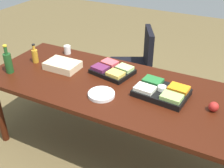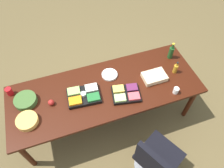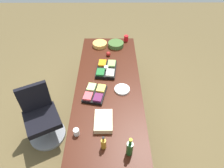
{
  "view_description": "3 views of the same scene",
  "coord_description": "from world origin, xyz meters",
  "views": [
    {
      "loc": [
        -0.8,
        1.83,
        2.0
      ],
      "look_at": [
        0.09,
        0.1,
        0.83
      ],
      "focal_mm": 43.95,
      "sensor_mm": 36.0,
      "label": 1
    },
    {
      "loc": [
        -0.45,
        -1.57,
        3.05
      ],
      "look_at": [
        0.1,
        0.01,
        0.82
      ],
      "focal_mm": 33.57,
      "sensor_mm": 36.0,
      "label": 2
    },
    {
      "loc": [
        2.18,
        0.05,
        2.82
      ],
      "look_at": [
        0.05,
        0.06,
        0.8
      ],
      "focal_mm": 32.41,
      "sensor_mm": 36.0,
      "label": 3
    }
  ],
  "objects": [
    {
      "name": "paper_cup",
      "position": [
        0.86,
        -0.36,
        0.81
      ],
      "size": [
        0.08,
        0.08,
        0.09
      ],
      "primitive_type": "cylinder",
      "rotation": [
        0.0,
        0.0,
        0.21
      ],
      "color": "white",
      "rests_on": "conference_table"
    },
    {
      "name": "apple_red",
      "position": [
        -0.72,
        -0.01,
        0.8
      ],
      "size": [
        0.09,
        0.09,
        0.08
      ],
      "primitive_type": "sphere",
      "rotation": [
        0.0,
        0.0,
        -0.21
      ],
      "color": "#AB211D",
      "rests_on": "conference_table"
    },
    {
      "name": "veggie_tray",
      "position": [
        -0.3,
        -0.03,
        0.8
      ],
      "size": [
        0.45,
        0.34,
        0.09
      ],
      "color": "black",
      "rests_on": "conference_table"
    },
    {
      "name": "conference_table",
      "position": [
        0.0,
        0.0,
        0.69
      ],
      "size": [
        2.59,
        0.96,
        0.76
      ],
      "color": "#3A1408",
      "rests_on": "ground"
    },
    {
      "name": "fruit_platter",
      "position": [
        0.22,
        -0.18,
        0.79
      ],
      "size": [
        0.41,
        0.35,
        0.07
      ],
      "color": "black",
      "rests_on": "conference_table"
    },
    {
      "name": "paper_plate_stack",
      "position": [
        0.13,
        0.2,
        0.78
      ],
      "size": [
        0.25,
        0.25,
        0.03
      ],
      "primitive_type": "cylinder",
      "rotation": [
        0.0,
        0.0,
        -0.15
      ],
      "color": "white",
      "rests_on": "conference_table"
    },
    {
      "name": "dressing_bottle",
      "position": [
        1.02,
        -0.04,
        0.84
      ],
      "size": [
        0.07,
        0.07,
        0.2
      ],
      "color": "#BF8621",
      "rests_on": "conference_table"
    },
    {
      "name": "office_chair",
      "position": [
        0.34,
        -0.99,
        0.35
      ],
      "size": [
        0.65,
        0.65,
        0.91
      ],
      "color": "gray",
      "rests_on": "ground"
    },
    {
      "name": "wine_bottle",
      "position": [
        1.1,
        0.24,
        0.87
      ],
      "size": [
        0.08,
        0.08,
        0.28
      ],
      "color": "#1C4B1E",
      "rests_on": "conference_table"
    },
    {
      "name": "ground_plane",
      "position": [
        0.0,
        0.0,
        0.0
      ],
      "size": [
        10.0,
        10.0,
        0.0
      ],
      "primitive_type": "plane",
      "color": "brown"
    },
    {
      "name": "sheet_cake",
      "position": [
        0.7,
        -0.05,
        0.8
      ],
      "size": [
        0.32,
        0.22,
        0.07
      ],
      "primitive_type": "cube",
      "rotation": [
        0.0,
        0.0,
        -0.0
      ],
      "color": "beige",
      "rests_on": "conference_table"
    }
  ]
}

